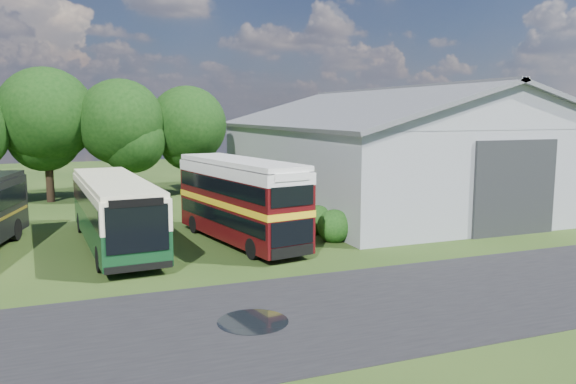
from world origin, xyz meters
name	(u,v)px	position (x,y,z in m)	size (l,w,h in m)	color
ground	(267,288)	(0.00, 0.00, 0.00)	(120.00, 120.00, 0.00)	#1B310F
asphalt_road	(381,304)	(3.00, -3.00, 0.00)	(60.00, 8.00, 0.02)	black
puddle	(253,322)	(-1.50, -3.00, 0.00)	(2.20, 2.20, 0.01)	black
storage_shed	(392,144)	(15.00, 15.98, 4.17)	(18.80, 24.80, 8.15)	gray
tree_mid	(46,116)	(-8.00, 24.80, 6.18)	(6.80, 6.80, 9.60)	black
tree_right_a	(121,122)	(-3.00, 23.80, 5.69)	(6.26, 6.26, 8.83)	black
tree_right_b	(187,125)	(2.00, 24.60, 5.44)	(5.98, 5.98, 8.45)	black
shrub_front	(334,241)	(5.60, 6.00, 0.00)	(1.70, 1.70, 1.70)	#194714
shrub_mid	(318,233)	(5.60, 8.00, 0.00)	(1.60, 1.60, 1.60)	#194714
shrub_back	(303,226)	(5.60, 10.00, 0.00)	(1.80, 1.80, 1.80)	#194714
bus_green_single	(115,211)	(-4.66, 8.74, 1.75)	(3.60, 12.10, 3.29)	black
bus_maroon_double	(240,201)	(1.19, 7.52, 2.06)	(4.25, 9.89, 4.13)	black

